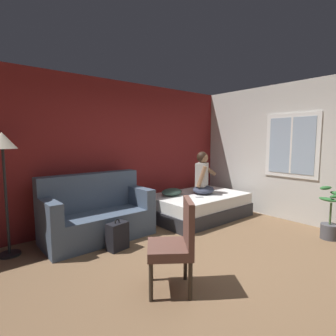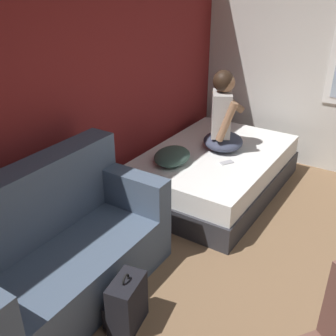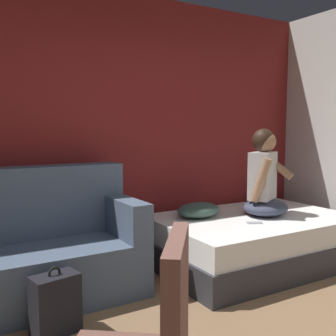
{
  "view_description": "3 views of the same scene",
  "coord_description": "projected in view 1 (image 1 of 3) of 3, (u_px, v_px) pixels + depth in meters",
  "views": [
    {
      "loc": [
        -2.36,
        -2.0,
        1.6
      ],
      "look_at": [
        0.8,
        1.84,
        1.06
      ],
      "focal_mm": 28.0,
      "sensor_mm": 36.0,
      "label": 1
    },
    {
      "loc": [
        -2.12,
        -0.03,
        2.27
      ],
      "look_at": [
        0.4,
        1.62,
        0.76
      ],
      "focal_mm": 42.0,
      "sensor_mm": 36.0,
      "label": 2
    },
    {
      "loc": [
        -1.19,
        -1.21,
        1.35
      ],
      "look_at": [
        0.56,
        1.8,
        1.0
      ],
      "focal_mm": 42.0,
      "sensor_mm": 36.0,
      "label": 3
    }
  ],
  "objects": [
    {
      "name": "wall_back_accent",
      "position": [
        112.0,
        153.0,
        5.01
      ],
      "size": [
        10.46,
        0.16,
        2.7
      ],
      "primitive_type": "cube",
      "color": "maroon",
      "rests_on": "ground"
    },
    {
      "name": "potted_plant",
      "position": [
        330.0,
        221.0,
        4.21
      ],
      "size": [
        0.39,
        0.37,
        0.85
      ],
      "color": "#4C4C51",
      "rests_on": "ground"
    },
    {
      "name": "floor_lamp",
      "position": [
        3.0,
        153.0,
        3.49
      ],
      "size": [
        0.36,
        0.36,
        1.7
      ],
      "color": "black",
      "rests_on": "ground"
    },
    {
      "name": "ground_plane",
      "position": [
        213.0,
        271.0,
        3.2
      ],
      "size": [
        40.0,
        40.0,
        0.0
      ],
      "primitive_type": "plane",
      "color": "brown"
    },
    {
      "name": "backpack",
      "position": [
        117.0,
        236.0,
        3.82
      ],
      "size": [
        0.33,
        0.28,
        0.46
      ],
      "color": "black",
      "rests_on": "ground"
    },
    {
      "name": "wall_side_with_window",
      "position": [
        315.0,
        153.0,
        4.83
      ],
      "size": [
        0.19,
        6.34,
        2.7
      ],
      "color": "silver",
      "rests_on": "ground"
    },
    {
      "name": "side_chair",
      "position": [
        176.0,
        241.0,
        2.76
      ],
      "size": [
        0.64,
        0.64,
        0.98
      ],
      "color": "#382D23",
      "rests_on": "ground"
    },
    {
      "name": "throw_pillow",
      "position": [
        172.0,
        192.0,
        5.27
      ],
      "size": [
        0.55,
        0.46,
        0.14
      ],
      "primitive_type": "ellipsoid",
      "rotation": [
        0.0,
        0.0,
        0.22
      ],
      "color": "#385147",
      "rests_on": "bed"
    },
    {
      "name": "bed",
      "position": [
        198.0,
        206.0,
        5.42
      ],
      "size": [
        1.99,
        1.32,
        0.48
      ],
      "color": "#2D2D33",
      "rests_on": "ground"
    },
    {
      "name": "cell_phone",
      "position": [
        200.0,
        197.0,
        5.09
      ],
      "size": [
        0.16,
        0.13,
        0.01
      ],
      "primitive_type": "cube",
      "rotation": [
        0.0,
        0.0,
        4.17
      ],
      "color": "#B7B7BC",
      "rests_on": "bed"
    },
    {
      "name": "couch",
      "position": [
        97.0,
        214.0,
        4.26
      ],
      "size": [
        1.71,
        0.84,
        1.04
      ],
      "color": "#47566B",
      "rests_on": "ground"
    },
    {
      "name": "person_seated",
      "position": [
        203.0,
        177.0,
        5.44
      ],
      "size": [
        0.67,
        0.63,
        0.88
      ],
      "color": "#383D51",
      "rests_on": "bed"
    }
  ]
}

